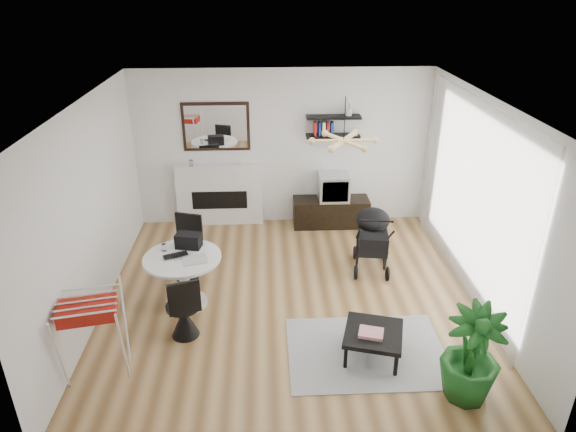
{
  "coord_description": "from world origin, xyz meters",
  "views": [
    {
      "loc": [
        -0.3,
        -5.9,
        4.05
      ],
      "look_at": [
        0.0,
        0.4,
        1.07
      ],
      "focal_mm": 32.0,
      "sensor_mm": 36.0,
      "label": 1
    }
  ],
  "objects_px": {
    "fireplace": "(219,187)",
    "potted_plant": "(472,355)",
    "stroller": "(372,241)",
    "coffee_table": "(373,334)",
    "crt_tv": "(334,187)",
    "dining_table": "(184,273)",
    "drying_rack": "(94,336)",
    "tv_console": "(331,212)"
  },
  "relations": [
    {
      "from": "crt_tv",
      "to": "coffee_table",
      "type": "distance_m",
      "value": 3.5
    },
    {
      "from": "crt_tv",
      "to": "drying_rack",
      "type": "relative_size",
      "value": 0.52
    },
    {
      "from": "drying_rack",
      "to": "coffee_table",
      "type": "relative_size",
      "value": 1.25
    },
    {
      "from": "crt_tv",
      "to": "dining_table",
      "type": "height_order",
      "value": "crt_tv"
    },
    {
      "from": "fireplace",
      "to": "dining_table",
      "type": "xyz_separation_m",
      "value": [
        -0.29,
        -2.5,
        -0.2
      ]
    },
    {
      "from": "drying_rack",
      "to": "crt_tv",
      "type": "bearing_deg",
      "value": 38.71
    },
    {
      "from": "potted_plant",
      "to": "dining_table",
      "type": "bearing_deg",
      "value": 150.2
    },
    {
      "from": "tv_console",
      "to": "stroller",
      "type": "height_order",
      "value": "stroller"
    },
    {
      "from": "fireplace",
      "to": "stroller",
      "type": "bearing_deg",
      "value": -34.5
    },
    {
      "from": "dining_table",
      "to": "stroller",
      "type": "distance_m",
      "value": 2.81
    },
    {
      "from": "fireplace",
      "to": "potted_plant",
      "type": "bearing_deg",
      "value": -56.34
    },
    {
      "from": "drying_rack",
      "to": "stroller",
      "type": "xyz_separation_m",
      "value": [
        3.46,
        2.16,
        -0.09
      ]
    },
    {
      "from": "tv_console",
      "to": "stroller",
      "type": "relative_size",
      "value": 1.29
    },
    {
      "from": "coffee_table",
      "to": "potted_plant",
      "type": "bearing_deg",
      "value": -37.79
    },
    {
      "from": "drying_rack",
      "to": "fireplace",
      "type": "bearing_deg",
      "value": 62.95
    },
    {
      "from": "fireplace",
      "to": "potted_plant",
      "type": "distance_m",
      "value": 5.18
    },
    {
      "from": "stroller",
      "to": "coffee_table",
      "type": "distance_m",
      "value": 2.04
    },
    {
      "from": "crt_tv",
      "to": "tv_console",
      "type": "bearing_deg",
      "value": 174.62
    },
    {
      "from": "crt_tv",
      "to": "stroller",
      "type": "height_order",
      "value": "stroller"
    },
    {
      "from": "fireplace",
      "to": "crt_tv",
      "type": "distance_m",
      "value": 1.99
    },
    {
      "from": "dining_table",
      "to": "drying_rack",
      "type": "height_order",
      "value": "drying_rack"
    },
    {
      "from": "tv_console",
      "to": "potted_plant",
      "type": "bearing_deg",
      "value": -77.44
    },
    {
      "from": "tv_console",
      "to": "fireplace",
      "type": "bearing_deg",
      "value": 175.18
    },
    {
      "from": "fireplace",
      "to": "crt_tv",
      "type": "xyz_separation_m",
      "value": [
        1.98,
        -0.17,
        0.04
      ]
    },
    {
      "from": "tv_console",
      "to": "stroller",
      "type": "xyz_separation_m",
      "value": [
        0.43,
        -1.47,
        0.19
      ]
    },
    {
      "from": "tv_console",
      "to": "coffee_table",
      "type": "distance_m",
      "value": 3.48
    },
    {
      "from": "fireplace",
      "to": "coffee_table",
      "type": "xyz_separation_m",
      "value": [
        2.01,
        -3.64,
        -0.38
      ]
    },
    {
      "from": "crt_tv",
      "to": "coffee_table",
      "type": "height_order",
      "value": "crt_tv"
    },
    {
      "from": "dining_table",
      "to": "drying_rack",
      "type": "bearing_deg",
      "value": -121.09
    },
    {
      "from": "tv_console",
      "to": "dining_table",
      "type": "height_order",
      "value": "dining_table"
    },
    {
      "from": "drying_rack",
      "to": "tv_console",
      "type": "bearing_deg",
      "value": 39.06
    },
    {
      "from": "dining_table",
      "to": "potted_plant",
      "type": "bearing_deg",
      "value": -29.8
    },
    {
      "from": "dining_table",
      "to": "potted_plant",
      "type": "distance_m",
      "value": 3.64
    },
    {
      "from": "crt_tv",
      "to": "coffee_table",
      "type": "xyz_separation_m",
      "value": [
        0.03,
        -3.47,
        -0.41
      ]
    },
    {
      "from": "dining_table",
      "to": "coffee_table",
      "type": "distance_m",
      "value": 2.58
    },
    {
      "from": "potted_plant",
      "to": "stroller",
      "type": "bearing_deg",
      "value": 100.4
    },
    {
      "from": "fireplace",
      "to": "coffee_table",
      "type": "bearing_deg",
      "value": -61.12
    },
    {
      "from": "stroller",
      "to": "potted_plant",
      "type": "xyz_separation_m",
      "value": [
        0.49,
        -2.67,
        0.11
      ]
    },
    {
      "from": "coffee_table",
      "to": "potted_plant",
      "type": "height_order",
      "value": "potted_plant"
    },
    {
      "from": "stroller",
      "to": "coffee_table",
      "type": "height_order",
      "value": "stroller"
    },
    {
      "from": "tv_console",
      "to": "stroller",
      "type": "bearing_deg",
      "value": -73.61
    },
    {
      "from": "crt_tv",
      "to": "potted_plant",
      "type": "distance_m",
      "value": 4.24
    }
  ]
}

